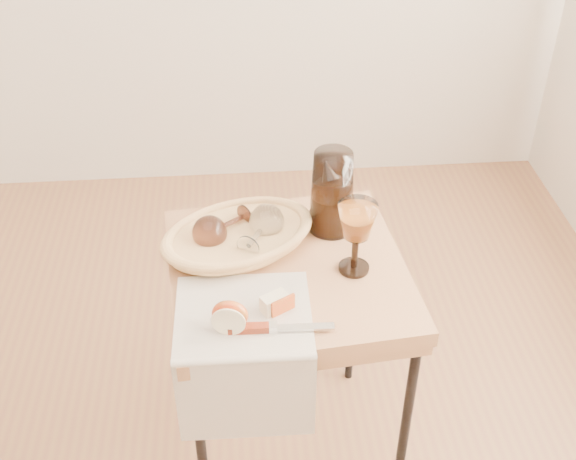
{
  "coord_description": "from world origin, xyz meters",
  "views": [
    {
      "loc": [
        0.44,
        -1.01,
        1.78
      ],
      "look_at": [
        0.54,
        0.26,
        0.82
      ],
      "focal_mm": 45.11,
      "sensor_mm": 36.0,
      "label": 1
    }
  ],
  "objects_px": {
    "side_table": "(287,368)",
    "goblet_lying_a": "(225,225)",
    "bread_basket": "(238,238)",
    "wine_goblet": "(356,238)",
    "pitcher": "(332,192)",
    "table_knife": "(277,327)",
    "goblet_lying_b": "(259,232)",
    "apple_half": "(230,315)",
    "tea_towel": "(243,315)"
  },
  "relations": [
    {
      "from": "pitcher",
      "to": "wine_goblet",
      "type": "height_order",
      "value": "pitcher"
    },
    {
      "from": "side_table",
      "to": "wine_goblet",
      "type": "xyz_separation_m",
      "value": [
        0.15,
        -0.02,
        0.44
      ]
    },
    {
      "from": "table_knife",
      "to": "side_table",
      "type": "bearing_deg",
      "value": 81.16
    },
    {
      "from": "goblet_lying_b",
      "to": "table_knife",
      "type": "xyz_separation_m",
      "value": [
        0.02,
        -0.28,
        -0.04
      ]
    },
    {
      "from": "goblet_lying_b",
      "to": "wine_goblet",
      "type": "height_order",
      "value": "wine_goblet"
    },
    {
      "from": "wine_goblet",
      "to": "table_knife",
      "type": "distance_m",
      "value": 0.28
    },
    {
      "from": "side_table",
      "to": "goblet_lying_a",
      "type": "bearing_deg",
      "value": 145.05
    },
    {
      "from": "wine_goblet",
      "to": "goblet_lying_b",
      "type": "bearing_deg",
      "value": 157.67
    },
    {
      "from": "goblet_lying_a",
      "to": "wine_goblet",
      "type": "xyz_separation_m",
      "value": [
        0.29,
        -0.12,
        0.04
      ]
    },
    {
      "from": "goblet_lying_a",
      "to": "wine_goblet",
      "type": "distance_m",
      "value": 0.32
    },
    {
      "from": "table_knife",
      "to": "goblet_lying_b",
      "type": "bearing_deg",
      "value": 96.16
    },
    {
      "from": "tea_towel",
      "to": "goblet_lying_b",
      "type": "height_order",
      "value": "goblet_lying_b"
    },
    {
      "from": "side_table",
      "to": "bread_basket",
      "type": "relative_size",
      "value": 2.07
    },
    {
      "from": "pitcher",
      "to": "wine_goblet",
      "type": "relative_size",
      "value": 1.38
    },
    {
      "from": "side_table",
      "to": "bread_basket",
      "type": "bearing_deg",
      "value": 143.05
    },
    {
      "from": "apple_half",
      "to": "table_knife",
      "type": "height_order",
      "value": "apple_half"
    },
    {
      "from": "side_table",
      "to": "table_knife",
      "type": "xyz_separation_m",
      "value": [
        -0.04,
        -0.21,
        0.36
      ]
    },
    {
      "from": "side_table",
      "to": "bread_basket",
      "type": "height_order",
      "value": "bread_basket"
    },
    {
      "from": "goblet_lying_b",
      "to": "apple_half",
      "type": "xyz_separation_m",
      "value": [
        -0.07,
        -0.26,
        -0.01
      ]
    },
    {
      "from": "pitcher",
      "to": "table_knife",
      "type": "relative_size",
      "value": 1.17
    },
    {
      "from": "side_table",
      "to": "apple_half",
      "type": "bearing_deg",
      "value": -124.42
    },
    {
      "from": "side_table",
      "to": "goblet_lying_b",
      "type": "xyz_separation_m",
      "value": [
        -0.06,
        0.06,
        0.4
      ]
    },
    {
      "from": "goblet_lying_a",
      "to": "pitcher",
      "type": "bearing_deg",
      "value": 153.28
    },
    {
      "from": "tea_towel",
      "to": "bread_basket",
      "type": "distance_m",
      "value": 0.25
    },
    {
      "from": "wine_goblet",
      "to": "goblet_lying_a",
      "type": "bearing_deg",
      "value": 157.32
    },
    {
      "from": "bread_basket",
      "to": "wine_goblet",
      "type": "height_order",
      "value": "wine_goblet"
    },
    {
      "from": "side_table",
      "to": "table_knife",
      "type": "distance_m",
      "value": 0.42
    },
    {
      "from": "bread_basket",
      "to": "goblet_lying_a",
      "type": "height_order",
      "value": "goblet_lying_a"
    },
    {
      "from": "side_table",
      "to": "table_knife",
      "type": "bearing_deg",
      "value": -100.4
    },
    {
      "from": "wine_goblet",
      "to": "table_knife",
      "type": "relative_size",
      "value": 0.84
    },
    {
      "from": "wine_goblet",
      "to": "apple_half",
      "type": "distance_m",
      "value": 0.34
    },
    {
      "from": "bread_basket",
      "to": "wine_goblet",
      "type": "relative_size",
      "value": 1.83
    },
    {
      "from": "goblet_lying_a",
      "to": "pitcher",
      "type": "height_order",
      "value": "pitcher"
    },
    {
      "from": "tea_towel",
      "to": "goblet_lying_a",
      "type": "relative_size",
      "value": 2.15
    },
    {
      "from": "bread_basket",
      "to": "goblet_lying_a",
      "type": "bearing_deg",
      "value": 129.36
    },
    {
      "from": "wine_goblet",
      "to": "table_knife",
      "type": "xyz_separation_m",
      "value": [
        -0.19,
        -0.19,
        -0.08
      ]
    },
    {
      "from": "side_table",
      "to": "wine_goblet",
      "type": "bearing_deg",
      "value": -8.99
    },
    {
      "from": "apple_half",
      "to": "table_knife",
      "type": "xyz_separation_m",
      "value": [
        0.1,
        -0.02,
        -0.03
      ]
    },
    {
      "from": "bread_basket",
      "to": "table_knife",
      "type": "xyz_separation_m",
      "value": [
        0.07,
        -0.3,
        -0.01
      ]
    },
    {
      "from": "bread_basket",
      "to": "pitcher",
      "type": "xyz_separation_m",
      "value": [
        0.23,
        0.06,
        0.08
      ]
    },
    {
      "from": "apple_half",
      "to": "tea_towel",
      "type": "bearing_deg",
      "value": 62.79
    },
    {
      "from": "goblet_lying_b",
      "to": "pitcher",
      "type": "height_order",
      "value": "pitcher"
    },
    {
      "from": "side_table",
      "to": "goblet_lying_a",
      "type": "xyz_separation_m",
      "value": [
        -0.14,
        0.1,
        0.4
      ]
    },
    {
      "from": "pitcher",
      "to": "wine_goblet",
      "type": "distance_m",
      "value": 0.17
    },
    {
      "from": "pitcher",
      "to": "tea_towel",
      "type": "bearing_deg",
      "value": -149.95
    },
    {
      "from": "goblet_lying_a",
      "to": "apple_half",
      "type": "distance_m",
      "value": 0.3
    },
    {
      "from": "pitcher",
      "to": "wine_goblet",
      "type": "xyz_separation_m",
      "value": [
        0.03,
        -0.17,
        -0.02
      ]
    },
    {
      "from": "table_knife",
      "to": "pitcher",
      "type": "bearing_deg",
      "value": 67.46
    },
    {
      "from": "goblet_lying_a",
      "to": "pitcher",
      "type": "distance_m",
      "value": 0.27
    },
    {
      "from": "side_table",
      "to": "pitcher",
      "type": "xyz_separation_m",
      "value": [
        0.12,
        0.14,
        0.46
      ]
    }
  ]
}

